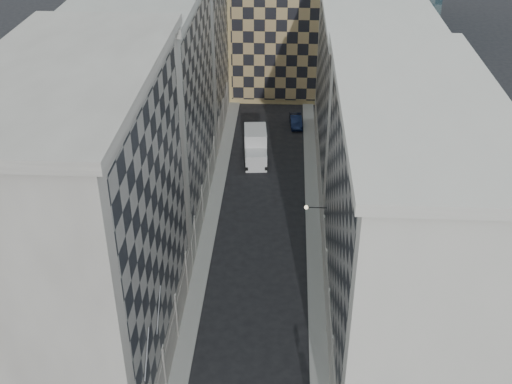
% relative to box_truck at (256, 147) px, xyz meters
% --- Properties ---
extents(sidewalk_west, '(1.50, 100.00, 0.15)m').
position_rel_box_truck_xyz_m(sidewalk_west, '(-3.88, -14.44, -1.46)').
color(sidewalk_west, gray).
rests_on(sidewalk_west, ground).
extents(sidewalk_east, '(1.50, 100.00, 0.15)m').
position_rel_box_truck_xyz_m(sidewalk_east, '(6.62, -14.44, -1.46)').
color(sidewalk_east, gray).
rests_on(sidewalk_east, ground).
extents(bldg_left_a, '(10.80, 22.80, 23.70)m').
position_rel_box_truck_xyz_m(bldg_left_a, '(-9.51, -33.44, 10.29)').
color(bldg_left_a, gray).
rests_on(bldg_left_a, ground).
extents(bldg_left_b, '(10.80, 22.80, 22.70)m').
position_rel_box_truck_xyz_m(bldg_left_b, '(-9.51, -11.44, 9.79)').
color(bldg_left_b, gray).
rests_on(bldg_left_b, ground).
extents(bldg_left_c, '(10.80, 22.80, 21.70)m').
position_rel_box_truck_xyz_m(bldg_left_c, '(-9.51, 10.56, 9.29)').
color(bldg_left_c, gray).
rests_on(bldg_left_c, ground).
extents(bldg_right_a, '(10.80, 26.80, 20.70)m').
position_rel_box_truck_xyz_m(bldg_right_a, '(12.25, -29.44, 8.79)').
color(bldg_right_a, beige).
rests_on(bldg_right_a, ground).
extents(bldg_right_b, '(10.80, 28.80, 19.70)m').
position_rel_box_truck_xyz_m(bldg_right_b, '(12.26, -2.44, 8.31)').
color(bldg_right_b, beige).
rests_on(bldg_right_b, ground).
extents(tan_block, '(16.80, 14.80, 18.80)m').
position_rel_box_truck_xyz_m(tan_block, '(3.37, 23.45, 7.90)').
color(tan_block, tan).
rests_on(tan_block, ground).
extents(flagpoles_left, '(0.10, 6.33, 2.33)m').
position_rel_box_truck_xyz_m(flagpoles_left, '(-4.53, -38.44, 6.47)').
color(flagpoles_left, gray).
rests_on(flagpoles_left, ground).
extents(bracket_lamp, '(1.98, 0.36, 0.36)m').
position_rel_box_truck_xyz_m(bracket_lamp, '(5.75, -20.44, 4.67)').
color(bracket_lamp, black).
rests_on(bracket_lamp, ground).
extents(box_truck, '(3.11, 6.60, 3.52)m').
position_rel_box_truck_xyz_m(box_truck, '(0.00, 0.00, 0.00)').
color(box_truck, silver).
rests_on(box_truck, ground).
extents(dark_car, '(1.83, 4.40, 1.42)m').
position_rel_box_truck_xyz_m(dark_car, '(4.87, 9.43, -0.82)').
color(dark_car, '#101B3B').
rests_on(dark_car, ground).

